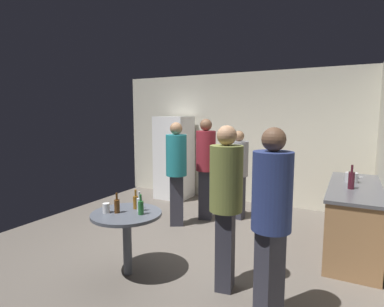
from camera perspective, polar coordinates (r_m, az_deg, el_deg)
ground_plane at (r=4.63m, az=-3.76°, el=-16.92°), size 5.20×5.20×0.10m
wall_back at (r=6.63m, az=7.96°, el=2.90°), size 5.32×0.06×2.70m
refrigerator at (r=6.82m, az=-3.34°, el=-0.72°), size 0.70×0.68×1.80m
kitchen_counter at (r=4.78m, az=27.61°, el=-10.53°), size 0.64×1.91×0.90m
kettle at (r=4.83m, az=27.41°, el=-3.97°), size 0.24×0.17×0.18m
wine_bottle_on_counter at (r=4.41m, az=27.37°, el=-4.33°), size 0.08×0.08×0.31m
foreground_table at (r=3.67m, az=-11.96°, el=-12.18°), size 0.80×0.80×0.73m
beer_bottle_amber at (r=3.74m, az=-10.35°, el=-8.78°), size 0.06×0.06×0.23m
beer_bottle_brown at (r=3.63m, az=-13.69°, el=-9.34°), size 0.06×0.06×0.23m
beer_bottle_green at (r=3.52m, az=-9.44°, el=-9.74°), size 0.06×0.06×0.23m
beer_bottle_clear at (r=3.64m, az=-9.69°, el=-9.17°), size 0.06×0.06×0.23m
plastic_cup_white at (r=3.67m, az=-15.57°, el=-9.68°), size 0.08×0.08×0.11m
person_in_gray_shirt at (r=5.47m, az=8.56°, el=-2.66°), size 0.38×0.38×1.56m
person_in_navy_shirt at (r=2.76m, az=14.47°, el=-10.31°), size 0.46×0.46×1.74m
person_in_teal_shirt at (r=5.06m, az=-2.90°, el=-2.27°), size 0.46×0.46×1.72m
person_in_olive_shirt at (r=3.21m, az=6.29°, el=-7.68°), size 0.39×0.39×1.73m
person_in_maroon_shirt at (r=5.35m, az=2.56°, el=-1.39°), size 0.41×0.41×1.77m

